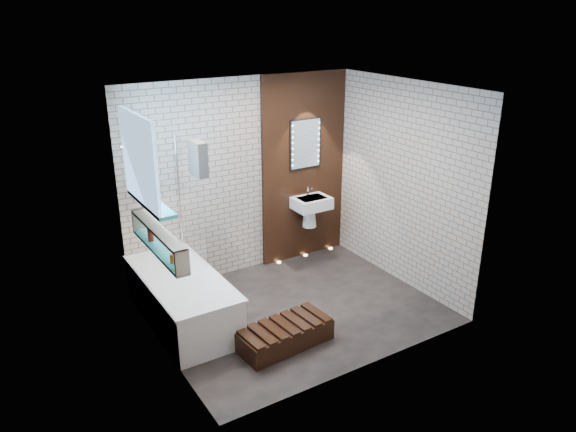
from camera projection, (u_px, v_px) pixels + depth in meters
ground at (295, 309)px, 6.57m from camera, size 3.20×3.20×0.00m
room_shell at (295, 208)px, 6.11m from camera, size 3.24×3.20×2.60m
walnut_panel at (304, 168)px, 7.58m from camera, size 1.30×0.06×2.60m
clerestory_window at (142, 169)px, 5.40m from camera, size 0.18×1.00×0.94m
display_niche at (159, 240)px, 5.51m from camera, size 0.14×1.30×0.26m
bathtub at (182, 299)px, 6.22m from camera, size 0.79×1.74×0.70m
bath_screen at (191, 200)px, 6.39m from camera, size 0.01×0.78×1.40m
towel at (198, 158)px, 5.96m from camera, size 0.11×0.29×0.38m
shower_head at (148, 143)px, 5.97m from camera, size 0.18×0.18×0.02m
washbasin at (311, 207)px, 7.61m from camera, size 0.50×0.36×0.58m
led_mirror at (305, 144)px, 7.43m from camera, size 0.50×0.02×0.70m
walnut_step at (285, 335)px, 5.86m from camera, size 1.04×0.52×0.22m
niche_bottles at (161, 245)px, 5.47m from camera, size 0.06×0.82×0.16m
sill_vases at (149, 191)px, 5.56m from camera, size 0.18×0.18×0.18m
floor_uplights at (305, 255)px, 7.99m from camera, size 0.96×0.06×0.01m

